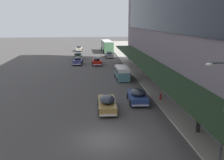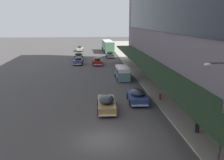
% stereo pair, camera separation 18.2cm
% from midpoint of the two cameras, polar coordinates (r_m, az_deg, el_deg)
% --- Properties ---
extents(ground, '(240.00, 240.00, 0.00)m').
position_cam_midpoint_polar(ground, '(19.19, -1.83, -13.50)').
color(ground, '#454140').
extents(transit_bus_kerbside_front, '(3.03, 10.62, 3.14)m').
position_cam_midpoint_polar(transit_bus_kerbside_front, '(71.64, -1.24, 7.92)').
color(transit_bus_kerbside_front, '#55905F').
rests_on(transit_bus_kerbside_front, ground).
extents(sedan_trailing_mid, '(2.06, 4.88, 1.57)m').
position_cam_midpoint_polar(sedan_trailing_mid, '(57.91, -7.89, 5.46)').
color(sedan_trailing_mid, '#243B20').
rests_on(sedan_trailing_mid, ground).
extents(sedan_second_near, '(1.90, 4.79, 1.53)m').
position_cam_midpoint_polar(sedan_second_near, '(24.68, -1.37, -5.32)').
color(sedan_second_near, olive).
rests_on(sedan_second_near, ground).
extents(sedan_second_mid, '(1.89, 4.65, 1.48)m').
position_cam_midpoint_polar(sedan_second_mid, '(60.47, -0.74, 5.87)').
color(sedan_second_mid, gray).
rests_on(sedan_second_mid, ground).
extents(sedan_lead_mid, '(1.96, 4.61, 1.55)m').
position_cam_midpoint_polar(sedan_lead_mid, '(50.39, -3.61, 4.36)').
color(sedan_lead_mid, '#A71812').
rests_on(sedan_lead_mid, ground).
extents(sedan_trailing_near, '(2.10, 4.50, 1.51)m').
position_cam_midpoint_polar(sedan_trailing_near, '(27.22, 5.64, -3.61)').
color(sedan_trailing_near, navy).
rests_on(sedan_trailing_near, ground).
extents(sedan_far_back, '(1.91, 4.68, 1.58)m').
position_cam_midpoint_polar(sedan_far_back, '(74.20, -7.61, 7.19)').
color(sedan_far_back, beige).
rests_on(sedan_far_back, ground).
extents(sedan_oncoming_front, '(1.94, 4.68, 1.50)m').
position_cam_midpoint_polar(sedan_oncoming_front, '(51.45, -7.93, 4.43)').
color(sedan_oncoming_front, navy).
rests_on(sedan_oncoming_front, ground).
extents(vw_van, '(1.95, 4.57, 1.96)m').
position_cam_midpoint_polar(vw_van, '(37.59, 2.14, 1.77)').
color(vw_van, slate).
rests_on(vw_van, ground).
extents(pedestrian_at_kerb, '(0.44, 0.49, 1.86)m').
position_cam_midpoint_polar(pedestrian_at_kerb, '(20.73, 18.98, -8.58)').
color(pedestrian_at_kerb, black).
rests_on(pedestrian_at_kerb, sidewalk_kerb).
extents(street_lamp, '(1.50, 0.28, 6.37)m').
position_cam_midpoint_polar(street_lamp, '(15.76, 23.64, -5.48)').
color(street_lamp, '#4C4C51').
rests_on(street_lamp, sidewalk_kerb).
extents(fire_hydrant, '(0.20, 0.40, 0.70)m').
position_cam_midpoint_polar(fire_hydrant, '(28.13, 10.82, -3.75)').
color(fire_hydrant, red).
rests_on(fire_hydrant, sidewalk_kerb).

